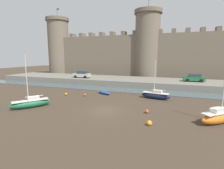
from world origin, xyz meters
The scene contains 14 objects.
ground_plane centered at (0.00, 0.00, 0.00)m, with size 160.00×160.00×0.00m, color #423528.
water_channel centered at (0.00, 12.78, 0.05)m, with size 80.00×4.50×0.10m, color #47565B.
quay_road centered at (0.00, 20.03, 0.67)m, with size 70.88×10.00×1.35m, color slate.
castle centered at (0.00, 30.84, 8.06)m, with size 66.34×7.47×21.73m.
rowboat_midflat_centre centered at (-3.65, 8.45, 0.30)m, with size 3.04×2.28×0.56m.
sailboat_midflat_right centered at (5.14, 7.97, 0.59)m, with size 4.60×1.96×5.97m.
sailboat_foreground_right centered at (-9.34, -2.21, 0.60)m, with size 3.75×4.64×6.68m.
sailboat_near_channel_right centered at (12.10, -0.01, 0.69)m, with size 4.16×3.97×6.78m.
mooring_buoy_near_shore centered at (4.96, 0.64, 0.22)m, with size 0.43×0.43×0.43m, color #E04C1E.
mooring_buoy_off_centre centered at (-5.98, 5.84, 0.21)m, with size 0.43×0.43×0.43m, color #E04C1E.
mooring_buoy_mid_mud centered at (5.76, -2.93, 0.25)m, with size 0.51×0.51×0.51m, color orange.
mooring_buoy_near_channel centered at (-9.29, 5.31, 0.21)m, with size 0.43×0.43×0.43m, color orange.
car_quay_centre_west centered at (11.41, 20.11, 2.13)m, with size 4.20×2.08×1.62m.
car_quay_centre_east centered at (-13.36, 17.84, 2.13)m, with size 4.20×2.08×1.62m.
Camera 1 is at (7.85, -18.94, 6.55)m, focal length 28.00 mm.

